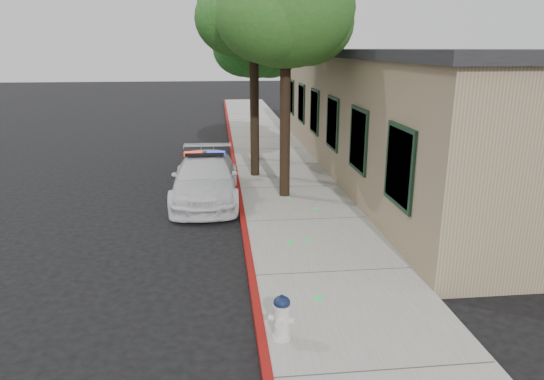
% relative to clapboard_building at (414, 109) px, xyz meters
% --- Properties ---
extents(ground, '(120.00, 120.00, 0.00)m').
position_rel_clapboard_building_xyz_m(ground, '(-6.69, -9.00, -2.13)').
color(ground, black).
rests_on(ground, ground).
extents(sidewalk, '(3.20, 60.00, 0.15)m').
position_rel_clapboard_building_xyz_m(sidewalk, '(-5.09, -6.00, -2.05)').
color(sidewalk, gray).
rests_on(sidewalk, ground).
extents(red_curb, '(0.14, 60.00, 0.16)m').
position_rel_clapboard_building_xyz_m(red_curb, '(-6.63, -6.00, -2.05)').
color(red_curb, maroon).
rests_on(red_curb, ground).
extents(clapboard_building, '(7.30, 20.89, 4.24)m').
position_rel_clapboard_building_xyz_m(clapboard_building, '(0.00, 0.00, 0.00)').
color(clapboard_building, '#9E8868').
rests_on(clapboard_building, ground).
extents(police_car, '(1.92, 4.57, 1.44)m').
position_rel_clapboard_building_xyz_m(police_car, '(-7.59, -3.62, -1.46)').
color(police_car, silver).
rests_on(police_car, ground).
extents(fire_hydrant, '(0.40, 0.35, 0.70)m').
position_rel_clapboard_building_xyz_m(fire_hydrant, '(-6.34, -11.12, -1.63)').
color(fire_hydrant, silver).
rests_on(fire_hydrant, sidewalk).
extents(street_tree_near, '(3.78, 3.64, 6.67)m').
position_rel_clapboard_building_xyz_m(street_tree_near, '(-5.31, -3.88, 3.00)').
color(street_tree_near, black).
rests_on(street_tree_near, sidewalk).
extents(street_tree_mid, '(3.69, 3.52, 6.71)m').
position_rel_clapboard_building_xyz_m(street_tree_mid, '(-5.98, -1.36, 3.08)').
color(street_tree_mid, black).
rests_on(street_tree_mid, sidewalk).
extents(street_tree_far, '(3.17, 2.92, 5.53)m').
position_rel_clapboard_building_xyz_m(street_tree_far, '(-5.75, 1.09, 2.18)').
color(street_tree_far, black).
rests_on(street_tree_far, sidewalk).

